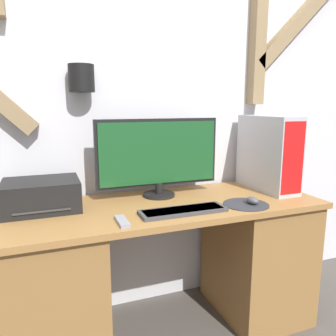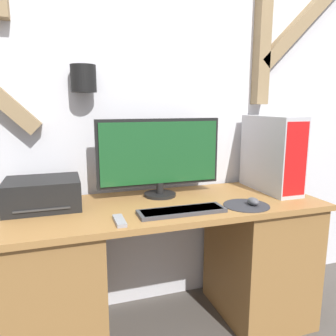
# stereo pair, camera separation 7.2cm
# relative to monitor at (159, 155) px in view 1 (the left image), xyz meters

# --- Properties ---
(wall_back) EXTENTS (6.40, 0.18, 2.70)m
(wall_back) POSITION_rel_monitor_xyz_m (-0.01, 0.21, 0.39)
(wall_back) COLOR silver
(wall_back) RESTS_ON ground_plane
(desk) EXTENTS (1.64, 0.61, 0.74)m
(desk) POSITION_rel_monitor_xyz_m (-0.01, -0.15, -0.59)
(desk) COLOR olive
(desk) RESTS_ON ground_plane
(monitor) EXTENTS (0.69, 0.18, 0.43)m
(monitor) POSITION_rel_monitor_xyz_m (0.00, 0.00, 0.00)
(monitor) COLOR black
(monitor) RESTS_ON desk
(keyboard) EXTENTS (0.42, 0.12, 0.02)m
(keyboard) POSITION_rel_monitor_xyz_m (0.01, -0.32, -0.22)
(keyboard) COLOR #3D3D42
(keyboard) RESTS_ON desk
(mousepad) EXTENTS (0.23, 0.23, 0.00)m
(mousepad) POSITION_rel_monitor_xyz_m (0.36, -0.31, -0.23)
(mousepad) COLOR #2D2D33
(mousepad) RESTS_ON desk
(mouse) EXTENTS (0.05, 0.08, 0.04)m
(mouse) POSITION_rel_monitor_xyz_m (0.40, -0.33, -0.21)
(mouse) COLOR #4C4C51
(mouse) RESTS_ON mousepad
(computer_tower) EXTENTS (0.16, 0.43, 0.44)m
(computer_tower) POSITION_rel_monitor_xyz_m (0.66, -0.08, -0.01)
(computer_tower) COLOR #B2B2B7
(computer_tower) RESTS_ON desk
(printer) EXTENTS (0.35, 0.28, 0.15)m
(printer) POSITION_rel_monitor_xyz_m (-0.61, -0.03, -0.16)
(printer) COLOR black
(printer) RESTS_ON desk
(remote_control) EXTENTS (0.04, 0.14, 0.02)m
(remote_control) POSITION_rel_monitor_xyz_m (-0.29, -0.35, -0.23)
(remote_control) COLOR gray
(remote_control) RESTS_ON desk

